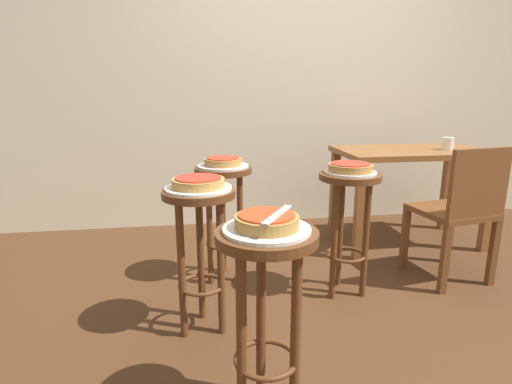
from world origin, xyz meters
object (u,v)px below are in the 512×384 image
at_px(stool_foreground, 266,288).
at_px(pizza_server_knife, 277,215).
at_px(serving_plate_middle, 199,188).
at_px(stool_leftside, 348,209).
at_px(stool_middle, 200,231).
at_px(pizza_middle, 198,182).
at_px(stool_rear, 224,200).
at_px(dining_table, 410,165).
at_px(pizza_rear, 223,161).
at_px(serving_plate_rear, 223,166).
at_px(cup_near_edge, 448,144).
at_px(serving_plate_foreground, 267,229).
at_px(pizza_foreground, 267,221).
at_px(wooden_chair, 460,209).
at_px(serving_plate_leftside, 350,172).
at_px(pizza_leftside, 351,167).

distance_m(stool_foreground, pizza_server_knife, 0.27).
bearing_deg(serving_plate_middle, stool_leftside, 16.74).
height_order(stool_middle, stool_leftside, same).
distance_m(pizza_middle, stool_rear, 0.62).
xyz_separation_m(stool_middle, stool_leftside, (0.83, 0.25, 0.00)).
relative_size(serving_plate_middle, dining_table, 0.28).
bearing_deg(pizza_rear, pizza_server_knife, -86.00).
bearing_deg(dining_table, serving_plate_rear, -163.65).
relative_size(stool_rear, cup_near_edge, 7.88).
distance_m(stool_middle, serving_plate_middle, 0.21).
distance_m(stool_leftside, cup_near_edge, 1.22).
xyz_separation_m(stool_leftside, cup_near_edge, (1.00, 0.65, 0.26)).
xyz_separation_m(serving_plate_foreground, pizza_middle, (-0.21, 0.61, 0.03)).
relative_size(serving_plate_foreground, serving_plate_rear, 0.96).
bearing_deg(stool_rear, serving_plate_foreground, -87.41).
xyz_separation_m(pizza_foreground, stool_leftside, (0.62, 0.86, -0.24)).
bearing_deg(stool_rear, stool_foreground, -87.41).
distance_m(stool_leftside, dining_table, 1.05).
relative_size(stool_middle, wooden_chair, 0.84).
bearing_deg(stool_leftside, serving_plate_middle, -163.26).
bearing_deg(serving_plate_leftside, cup_near_edge, 32.87).
height_order(stool_foreground, cup_near_edge, cup_near_edge).
relative_size(stool_middle, serving_plate_rear, 2.36).
xyz_separation_m(wooden_chair, pizza_server_knife, (-1.32, -0.93, 0.31)).
xyz_separation_m(pizza_rear, cup_near_edge, (1.68, 0.35, 0.03)).
distance_m(pizza_middle, cup_near_edge, 2.04).
distance_m(pizza_leftside, pizza_server_knife, 1.06).
distance_m(serving_plate_foreground, pizza_foreground, 0.03).
bearing_deg(serving_plate_leftside, serving_plate_middle, -163.26).
xyz_separation_m(stool_foreground, stool_middle, (-0.21, 0.61, 0.00)).
height_order(stool_foreground, pizza_foreground, pizza_foreground).
height_order(stool_leftside, cup_near_edge, cup_near_edge).
bearing_deg(wooden_chair, pizza_server_knife, -144.90).
distance_m(serving_plate_foreground, cup_near_edge, 2.22).
height_order(pizza_foreground, stool_middle, pizza_foreground).
distance_m(stool_foreground, stool_leftside, 1.06).
relative_size(stool_foreground, serving_plate_rear, 2.36).
bearing_deg(dining_table, stool_leftside, -136.66).
distance_m(serving_plate_middle, pizza_rear, 0.57).
bearing_deg(cup_near_edge, pizza_foreground, -137.11).
bearing_deg(pizza_leftside, pizza_middle, -163.26).
xyz_separation_m(serving_plate_foreground, wooden_chair, (1.35, 0.91, -0.26)).
relative_size(stool_foreground, stool_middle, 1.00).
relative_size(serving_plate_rear, wooden_chair, 0.36).
bearing_deg(pizza_leftside, dining_table, 43.34).
bearing_deg(stool_leftside, pizza_middle, -163.26).
xyz_separation_m(serving_plate_leftside, cup_near_edge, (1.00, 0.65, 0.06)).
bearing_deg(serving_plate_middle, stool_foreground, -71.23).
height_order(serving_plate_middle, stool_leftside, serving_plate_middle).
bearing_deg(serving_plate_middle, wooden_chair, 10.75).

